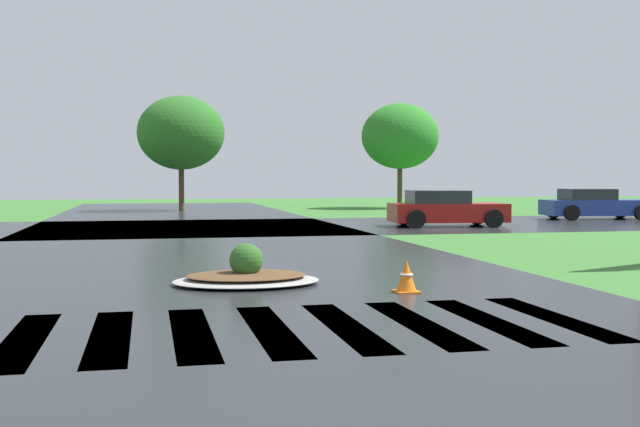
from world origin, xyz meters
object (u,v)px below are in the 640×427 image
at_px(median_island, 246,275).
at_px(traffic_cone, 406,277).
at_px(car_silver_hatch, 445,209).
at_px(car_blue_compact, 595,205).

bearing_deg(median_island, traffic_cone, -32.72).
bearing_deg(median_island, car_silver_hatch, 56.98).
relative_size(median_island, car_blue_compact, 0.53).
relative_size(car_blue_compact, car_silver_hatch, 1.08).
height_order(median_island, car_silver_hatch, car_silver_hatch).
distance_m(median_island, car_silver_hatch, 16.16).
height_order(car_silver_hatch, traffic_cone, car_silver_hatch).
xyz_separation_m(median_island, car_blue_compact, (16.68, 16.73, 0.45)).
xyz_separation_m(median_island, car_silver_hatch, (8.81, 13.55, 0.47)).
bearing_deg(car_silver_hatch, median_island, -117.33).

